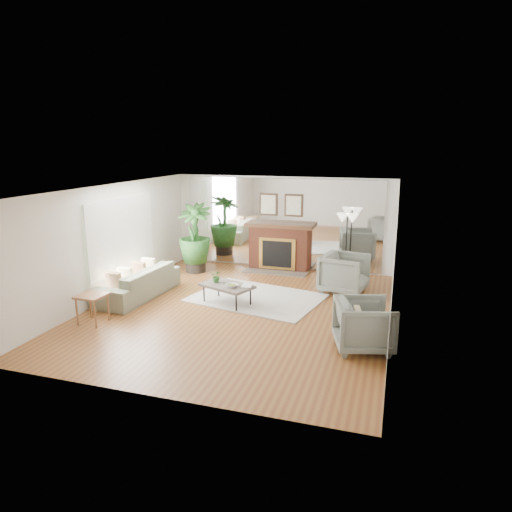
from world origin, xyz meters
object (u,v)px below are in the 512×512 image
(potted_ficus, at_px, (195,236))
(floor_lamp, at_px, (347,223))
(sofa, at_px, (138,282))
(side_table, at_px, (92,299))
(fireplace, at_px, (279,246))
(armchair_back, at_px, (344,273))
(coffee_table, at_px, (227,286))
(armchair_front, at_px, (364,325))

(potted_ficus, height_order, floor_lamp, potted_ficus)
(sofa, bearing_deg, potted_ficus, 174.19)
(sofa, height_order, side_table, sofa)
(fireplace, bearing_deg, armchair_back, -36.84)
(potted_ficus, bearing_deg, coffee_table, -51.42)
(side_table, relative_size, potted_ficus, 0.31)
(armchair_back, xyz_separation_m, armchair_front, (0.67, -2.93, -0.03))
(sofa, relative_size, armchair_back, 2.27)
(armchair_back, height_order, armchair_front, armchair_back)
(coffee_table, height_order, armchair_front, armchair_front)
(coffee_table, relative_size, sofa, 0.56)
(coffee_table, relative_size, armchair_back, 1.27)
(sofa, bearing_deg, armchair_back, 114.54)
(side_table, height_order, potted_ficus, potted_ficus)
(coffee_table, xyz_separation_m, armchair_front, (2.95, -1.35, 0.02))
(armchair_front, bearing_deg, coffee_table, 49.41)
(coffee_table, relative_size, side_table, 2.21)
(armchair_front, xyz_separation_m, potted_ficus, (-4.68, 3.51, 0.56))
(fireplace, bearing_deg, coffee_table, -96.67)
(fireplace, height_order, potted_ficus, fireplace)
(fireplace, xyz_separation_m, armchair_back, (1.93, -1.45, -0.21))
(fireplace, distance_m, coffee_table, 3.06)
(armchair_front, bearing_deg, armchair_back, -3.17)
(sofa, bearing_deg, armchair_front, 79.63)
(sofa, xyz_separation_m, floor_lamp, (4.28, 2.76, 1.10))
(armchair_back, bearing_deg, potted_ficus, 93.16)
(armchair_back, bearing_deg, armchair_front, -155.75)
(sofa, xyz_separation_m, armchair_back, (4.38, 1.69, 0.12))
(fireplace, distance_m, side_table, 5.35)
(fireplace, distance_m, armchair_front, 5.10)
(coffee_table, relative_size, potted_ficus, 0.69)
(side_table, bearing_deg, fireplace, 63.03)
(sofa, distance_m, potted_ficus, 2.39)
(fireplace, relative_size, armchair_back, 2.07)
(potted_ficus, bearing_deg, sofa, -99.30)
(armchair_back, xyz_separation_m, floor_lamp, (-0.10, 1.08, 0.98))
(coffee_table, distance_m, side_table, 2.71)
(sofa, distance_m, armchair_front, 5.20)
(fireplace, height_order, sofa, fireplace)
(coffee_table, xyz_separation_m, floor_lamp, (2.18, 2.66, 1.02))
(sofa, distance_m, armchair_back, 4.70)
(armchair_front, distance_m, floor_lamp, 4.20)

